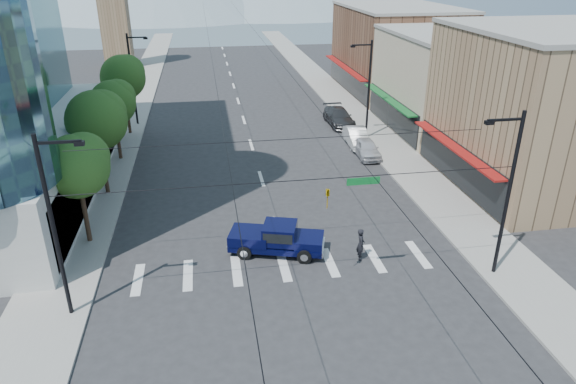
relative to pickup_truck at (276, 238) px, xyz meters
The scene contains 18 objects.
ground 3.22m from the pickup_truck, 82.57° to the right, with size 160.00×160.00×0.00m, color #28282B.
sidewalk_left 38.74m from the pickup_truck, 107.43° to the left, with size 4.00×120.00×0.15m, color gray.
sidewalk_right 38.98m from the pickup_truck, 71.45° to the left, with size 4.00×120.00×0.15m, color gray.
shop_near 22.02m from the pickup_truck, 18.81° to the left, with size 12.00×14.00×11.00m, color #8C6B4C.
shop_mid 29.45m from the pickup_truck, 45.76° to the left, with size 12.00×14.00×9.00m, color tan.
shop_far 42.40m from the pickup_truck, 61.10° to the left, with size 12.00×18.00×10.00m, color brown.
tree_near 11.81m from the pickup_truck, 164.08° to the left, with size 3.65×3.64×6.71m.
tree_midnear 15.37m from the pickup_truck, 136.73° to the left, with size 4.09×4.09×7.52m.
tree_midfar 20.51m from the pickup_truck, 122.05° to the left, with size 3.65×3.64×6.71m.
tree_far 26.71m from the pickup_truck, 113.93° to the left, with size 4.09×4.09×7.52m.
signal_rig 5.51m from the pickup_truck, 81.71° to the right, with size 21.80×0.20×9.00m.
lamp_pole_nw 29.11m from the pickup_truck, 110.86° to the left, with size 2.00×0.25×9.00m.
lamp_pole_ne 22.30m from the pickup_truck, 59.72° to the left, with size 2.00×0.25×9.00m.
pickup_truck is the anchor object (origin of this frame).
pedestrian 4.78m from the pickup_truck, 17.27° to the right, with size 0.68×0.45×1.87m, color black.
parked_car_near 17.37m from the pickup_truck, 55.65° to the left, with size 1.77×4.40×1.50m, color silver.
parked_car_mid 19.87m from the pickup_truck, 60.45° to the left, with size 1.68×4.81×1.58m, color white.
parked_car_far 25.65m from the pickup_truck, 67.54° to the left, with size 2.30×5.66×1.64m, color #323235.
Camera 1 is at (-3.85, -22.17, 15.44)m, focal length 32.00 mm.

